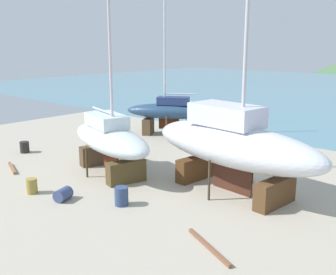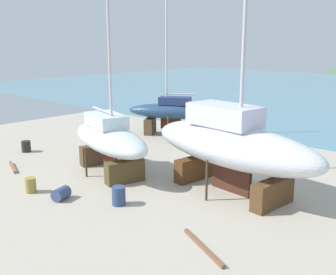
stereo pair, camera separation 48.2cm
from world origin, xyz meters
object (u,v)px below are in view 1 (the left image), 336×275
(barrel_tipped_right, at_px, (121,196))
(barrel_rust_near, at_px, (90,148))
(sailboat_mid_port, at_px, (110,139))
(barrel_tipped_left, at_px, (32,186))
(barrel_blue_faded, at_px, (25,147))
(sailboat_small_center, at_px, (233,144))
(sailboat_far_slipway, at_px, (169,112))
(worker, at_px, (281,149))
(barrel_ochre, at_px, (202,139))
(barrel_by_slipway, at_px, (63,194))

(barrel_tipped_right, height_order, barrel_rust_near, barrel_tipped_right)
(sailboat_mid_port, relative_size, barrel_tipped_left, 17.27)
(sailboat_mid_port, relative_size, barrel_blue_faded, 17.16)
(sailboat_small_center, xyz_separation_m, sailboat_far_slipway, (-11.18, 7.80, -0.57))
(barrel_tipped_right, bearing_deg, sailboat_small_center, 60.09)
(worker, distance_m, barrel_tipped_right, 11.94)
(sailboat_mid_port, bearing_deg, barrel_tipped_left, -79.10)
(sailboat_far_slipway, height_order, worker, sailboat_far_slipway)
(barrel_tipped_right, xyz_separation_m, barrel_tipped_left, (-4.63, -2.03, -0.06))
(sailboat_mid_port, xyz_separation_m, worker, (6.62, 8.78, -1.18))
(sailboat_far_slipway, xyz_separation_m, sailboat_mid_port, (4.08, -9.96, 0.08))
(worker, relative_size, barrel_ochre, 1.96)
(barrel_tipped_right, distance_m, barrel_tipped_left, 5.06)
(sailboat_small_center, xyz_separation_m, sailboat_mid_port, (-7.09, -2.17, -0.49))
(worker, relative_size, barrel_blue_faded, 2.18)
(barrel_by_slipway, bearing_deg, sailboat_far_slipway, 111.47)
(barrel_rust_near, relative_size, barrel_tipped_left, 0.96)
(barrel_blue_faded, height_order, barrel_tipped_right, barrel_tipped_right)
(barrel_blue_faded, xyz_separation_m, barrel_rust_near, (3.58, 3.03, -0.02))
(worker, bearing_deg, barrel_blue_faded, 23.74)
(sailboat_small_center, xyz_separation_m, barrel_blue_faded, (-15.17, -3.25, -2.17))
(sailboat_small_center, distance_m, barrel_tipped_right, 6.22)
(sailboat_mid_port, bearing_deg, sailboat_far_slipway, 128.47)
(worker, bearing_deg, barrel_tipped_left, 52.57)
(sailboat_far_slipway, xyz_separation_m, barrel_rust_near, (-0.42, -8.02, -1.62))
(worker, bearing_deg, sailboat_mid_port, 42.85)
(sailboat_small_center, relative_size, barrel_tipped_right, 17.63)
(barrel_tipped_right, bearing_deg, sailboat_mid_port, 145.21)
(sailboat_far_slipway, xyz_separation_m, barrel_tipped_right, (8.26, -12.86, -1.54))
(sailboat_small_center, height_order, barrel_tipped_left, sailboat_small_center)
(sailboat_far_slipway, bearing_deg, barrel_blue_faded, 40.01)
(worker, height_order, barrel_tipped_left, worker)
(barrel_tipped_right, height_order, barrel_tipped_left, barrel_tipped_right)
(barrel_by_slipway, height_order, barrel_tipped_right, barrel_tipped_right)
(sailboat_far_slipway, height_order, barrel_ochre, sailboat_far_slipway)
(barrel_ochre, bearing_deg, barrel_rust_near, -122.77)
(sailboat_far_slipway, distance_m, barrel_by_slipway, 15.54)
(barrel_rust_near, height_order, barrel_tipped_left, barrel_tipped_left)
(barrel_by_slipway, xyz_separation_m, barrel_blue_faded, (-9.65, 3.33, 0.08))
(barrel_blue_faded, bearing_deg, worker, 33.85)
(sailboat_mid_port, bearing_deg, barrel_tipped_right, -18.60)
(worker, relative_size, barrel_by_slipway, 2.05)
(barrel_by_slipway, distance_m, barrel_tipped_left, 2.09)
(barrel_ochre, distance_m, barrel_rust_near, 8.47)
(sailboat_small_center, height_order, barrel_by_slipway, sailboat_small_center)
(barrel_ochre, bearing_deg, sailboat_small_center, -44.56)
(barrel_blue_faded, height_order, barrel_tipped_left, barrel_blue_faded)
(sailboat_small_center, height_order, barrel_tipped_right, sailboat_small_center)
(barrel_tipped_right, bearing_deg, worker, 78.17)
(sailboat_small_center, xyz_separation_m, worker, (-0.47, 6.61, -1.67))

